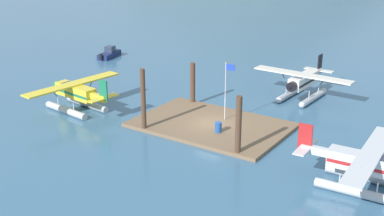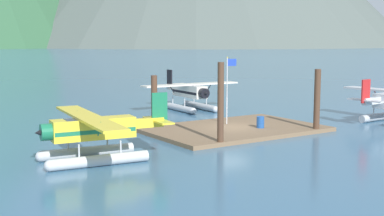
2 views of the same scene
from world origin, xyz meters
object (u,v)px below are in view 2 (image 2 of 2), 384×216
Objects in this scene: flagpole at (228,82)px; seaplane_yellow_port_aft at (93,135)px; fuel_drum at (260,122)px; seaplane_cream_bow_right at (190,94)px.

flagpole is 14.76m from seaplane_yellow_port_aft.
seaplane_cream_bow_right reaches higher than fuel_drum.
flagpole is at bearing 20.60° from seaplane_yellow_port_aft.
seaplane_yellow_port_aft is at bearing -159.40° from flagpole.
seaplane_cream_bow_right is at bearing 73.63° from flagpole.
seaplane_yellow_port_aft is at bearing -171.23° from fuel_drum.
flagpole is 4.23m from fuel_drum.
fuel_drum is 13.49m from seaplane_cream_bow_right.
seaplane_cream_bow_right is (16.73, 15.54, 0.00)m from seaplane_yellow_port_aft.
seaplane_yellow_port_aft is 22.84m from seaplane_cream_bow_right.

